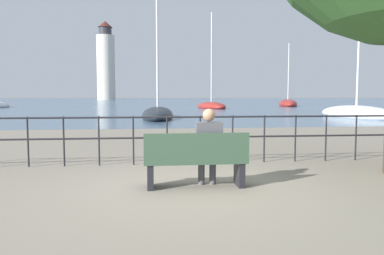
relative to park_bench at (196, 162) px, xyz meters
name	(u,v)px	position (x,y,z in m)	size (l,w,h in m)	color
ground_plane	(195,187)	(0.00, 0.06, -0.43)	(1000.00, 1000.00, 0.00)	gray
harbor_water	(151,99)	(0.00, 160.99, -0.42)	(600.00, 300.00, 0.01)	#47607A
park_bench	(196,162)	(0.00, 0.00, 0.00)	(1.66, 0.45, 0.90)	#334C38
seated_person_left	(208,144)	(0.21, 0.07, 0.27)	(0.42, 0.35, 1.27)	#4C4C51
promenade_railing	(184,132)	(0.00, 2.16, 0.27)	(10.86, 0.04, 1.05)	black
sailboat_0	(288,104)	(19.10, 46.11, -0.12)	(4.79, 8.80, 9.37)	maroon
sailboat_2	(211,106)	(6.48, 37.39, -0.13)	(3.83, 6.52, 11.38)	maroon
sailboat_4	(158,113)	(-0.18, 19.43, -0.14)	(2.40, 8.85, 12.83)	black
sailboat_5	(356,114)	(13.28, 18.14, -0.17)	(3.12, 7.61, 7.20)	silver
harbor_lighthouse	(106,64)	(-15.97, 131.06, 12.50)	(6.35, 6.35, 27.79)	beige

